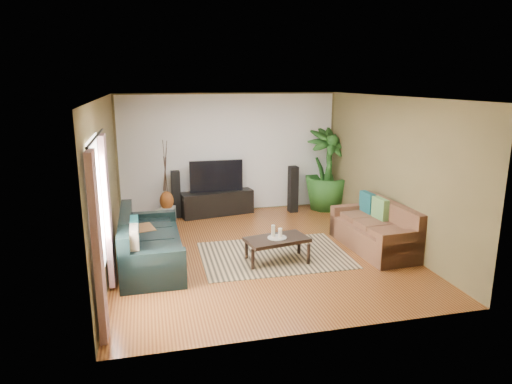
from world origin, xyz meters
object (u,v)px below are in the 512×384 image
object	(u,v)px
speaker_left	(176,194)
vase	(167,201)
speaker_right	(293,189)
pedestal	(167,215)
coffee_table	(277,250)
tv_stand	(217,203)
sofa_left	(151,240)
television	(216,176)
potted_plant	(327,169)
sofa_right	(374,226)
side_table	(139,243)

from	to	relation	value
speaker_left	vase	size ratio (longest dim) A/B	2.53
speaker_right	pedestal	world-z (taller)	speaker_right
coffee_table	tv_stand	bearing A→B (deg)	89.42
sofa_left	pedestal	distance (m)	2.34
pedestal	television	bearing A→B (deg)	15.55
tv_stand	potted_plant	bearing A→B (deg)	-12.93
potted_plant	coffee_table	bearing A→B (deg)	-125.40
sofa_left	tv_stand	distance (m)	3.01
sofa_left	tv_stand	world-z (taller)	sofa_left
sofa_right	tv_stand	distance (m)	3.72
tv_stand	potted_plant	xyz separation A→B (m)	(2.59, -0.13, 0.68)
speaker_right	side_table	distance (m)	4.02
sofa_left	speaker_right	distance (m)	4.04
tv_stand	speaker_right	bearing A→B (deg)	-16.34
television	side_table	world-z (taller)	television
sofa_left	pedestal	world-z (taller)	sofa_left
pedestal	side_table	distance (m)	2.03
tv_stand	sofa_right	bearing A→B (deg)	-59.54
tv_stand	potted_plant	size ratio (longest dim) A/B	0.86
sofa_left	coffee_table	distance (m)	2.09
pedestal	vase	size ratio (longest dim) A/B	0.78
television	potted_plant	world-z (taller)	potted_plant
tv_stand	coffee_table	bearing A→B (deg)	-89.62
sofa_left	coffee_table	xyz separation A→B (m)	(2.04, -0.40, -0.22)
tv_stand	side_table	world-z (taller)	tv_stand
sofa_left	potted_plant	world-z (taller)	potted_plant
sofa_left	speaker_left	xyz separation A→B (m)	(0.59, 2.61, 0.10)
vase	speaker_left	bearing A→B (deg)	54.90
television	potted_plant	xyz separation A→B (m)	(2.59, -0.13, 0.05)
vase	side_table	bearing A→B (deg)	-106.22
sofa_right	television	bearing A→B (deg)	-142.94
speaker_left	vase	xyz separation A→B (m)	(-0.22, -0.31, -0.05)
speaker_left	speaker_right	bearing A→B (deg)	-5.96
speaker_right	pedestal	distance (m)	2.90
pedestal	speaker_left	bearing A→B (deg)	54.90
tv_stand	side_table	bearing A→B (deg)	-136.81
television	side_table	size ratio (longest dim) A/B	2.25
vase	side_table	distance (m)	2.04
speaker_right	vase	world-z (taller)	speaker_right
speaker_right	sofa_left	bearing A→B (deg)	-146.56
coffee_table	vase	size ratio (longest dim) A/B	2.48
tv_stand	speaker_left	xyz separation A→B (m)	(-0.91, 0.00, 0.25)
television	pedestal	distance (m)	1.38
sofa_right	potted_plant	distance (m)	2.75
sofa_right	television	distance (m)	3.75
speaker_left	coffee_table	bearing A→B (deg)	-65.94
side_table	vase	bearing A→B (deg)	73.78
tv_stand	pedestal	distance (m)	1.17
pedestal	side_table	bearing A→B (deg)	-106.22
sofa_right	tv_stand	bearing A→B (deg)	-142.94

